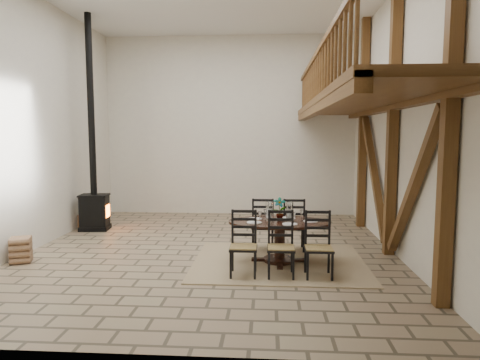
# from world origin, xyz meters

# --- Properties ---
(ground) EXTENTS (8.00, 8.00, 0.00)m
(ground) POSITION_xyz_m (0.00, 0.00, 0.00)
(ground) COLOR #8C7B5D
(ground) RESTS_ON ground
(room_shell) EXTENTS (7.02, 8.02, 5.01)m
(room_shell) POSITION_xyz_m (1.19, 0.00, 3.01)
(room_shell) COLOR beige
(room_shell) RESTS_ON ground
(rug) EXTENTS (3.00, 2.50, 0.02)m
(rug) POSITION_xyz_m (1.30, -0.69, 0.01)
(rug) COLOR tan
(rug) RESTS_ON ground
(dining_table) EXTENTS (1.80, 2.00, 1.16)m
(dining_table) POSITION_xyz_m (1.30, -0.80, 0.41)
(dining_table) COLOR black
(dining_table) RESTS_ON ground
(wood_stove) EXTENTS (0.71, 0.58, 5.00)m
(wood_stove) POSITION_xyz_m (-3.01, 1.64, 1.12)
(wood_stove) COLOR black
(wood_stove) RESTS_ON ground
(log_basket) EXTENTS (0.52, 0.52, 0.43)m
(log_basket) POSITION_xyz_m (-3.18, 1.70, 0.19)
(log_basket) COLOR brown
(log_basket) RESTS_ON ground
(log_stack) EXTENTS (0.43, 0.44, 0.46)m
(log_stack) POSITION_xyz_m (-3.25, -1.01, 0.23)
(log_stack) COLOR #A07D59
(log_stack) RESTS_ON ground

